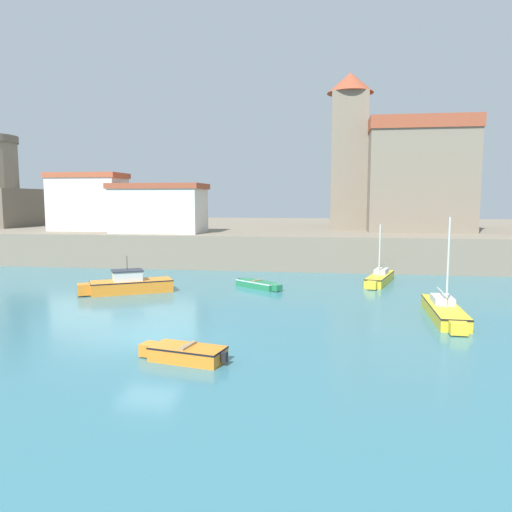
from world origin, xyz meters
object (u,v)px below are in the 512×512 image
object	(u,v)px
motorboat_orange_0	(129,284)
harbor_shed_near_wharf	(88,202)
sailboat_yellow_2	(380,278)
church	(404,174)
harbor_shed_mid_row	(159,208)
dinghy_orange_4	(185,353)
sailboat_yellow_1	(444,310)
dinghy_green_3	(258,284)

from	to	relation	value
motorboat_orange_0	harbor_shed_near_wharf	world-z (taller)	harbor_shed_near_wharf
sailboat_yellow_2	church	distance (m)	19.88
motorboat_orange_0	sailboat_yellow_2	size ratio (longest dim) A/B	1.02
motorboat_orange_0	harbor_shed_mid_row	size ratio (longest dim) A/B	0.68
dinghy_orange_4	harbor_shed_near_wharf	distance (m)	34.74
motorboat_orange_0	dinghy_orange_4	bearing A→B (deg)	-59.42
motorboat_orange_0	sailboat_yellow_2	world-z (taller)	sailboat_yellow_2
motorboat_orange_0	harbor_shed_mid_row	world-z (taller)	harbor_shed_mid_row
sailboat_yellow_2	harbor_shed_mid_row	bearing A→B (deg)	156.42
motorboat_orange_0	dinghy_orange_4	distance (m)	14.64
harbor_shed_near_wharf	dinghy_orange_4	bearing A→B (deg)	-57.77
church	motorboat_orange_0	bearing A→B (deg)	-130.65
motorboat_orange_0	sailboat_yellow_1	xyz separation A→B (m)	(18.56, -4.21, -0.14)
motorboat_orange_0	church	distance (m)	32.21
motorboat_orange_0	church	size ratio (longest dim) A/B	0.37
sailboat_yellow_2	harbor_shed_mid_row	distance (m)	21.48
sailboat_yellow_1	sailboat_yellow_2	distance (m)	10.44
church	harbor_shed_near_wharf	world-z (taller)	church
dinghy_green_3	church	size ratio (longest dim) A/B	0.22
motorboat_orange_0	dinghy_green_3	xyz separation A→B (m)	(8.01, 2.89, -0.29)
motorboat_orange_0	sailboat_yellow_1	size ratio (longest dim) A/B	0.86
dinghy_orange_4	church	bearing A→B (deg)	70.46
sailboat_yellow_1	dinghy_orange_4	size ratio (longest dim) A/B	1.89
harbor_shed_mid_row	dinghy_orange_4	bearing A→B (deg)	-69.10
church	harbor_shed_mid_row	xyz separation A→B (m)	(-23.17, -9.30, -3.42)
sailboat_yellow_1	harbor_shed_mid_row	world-z (taller)	harbor_shed_mid_row
sailboat_yellow_2	harbor_shed_near_wharf	bearing A→B (deg)	159.01
dinghy_orange_4	church	size ratio (longest dim) A/B	0.23
sailboat_yellow_2	dinghy_green_3	bearing A→B (deg)	-159.58
motorboat_orange_0	dinghy_green_3	bearing A→B (deg)	19.82
dinghy_orange_4	harbor_shed_near_wharf	size ratio (longest dim) A/B	0.49
motorboat_orange_0	dinghy_orange_4	size ratio (longest dim) A/B	1.63
dinghy_green_3	harbor_shed_mid_row	distance (m)	16.55
dinghy_green_3	dinghy_orange_4	world-z (taller)	dinghy_orange_4
harbor_shed_near_wharf	dinghy_green_3	bearing A→B (deg)	-35.67
sailboat_yellow_1	dinghy_orange_4	world-z (taller)	sailboat_yellow_1
church	harbor_shed_mid_row	size ratio (longest dim) A/B	1.83
sailboat_yellow_1	church	distance (m)	29.11
sailboat_yellow_1	church	size ratio (longest dim) A/B	0.43
sailboat_yellow_1	dinghy_orange_4	bearing A→B (deg)	-142.96
motorboat_orange_0	harbor_shed_near_wharf	size ratio (longest dim) A/B	0.80
sailboat_yellow_2	dinghy_green_3	distance (m)	8.90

